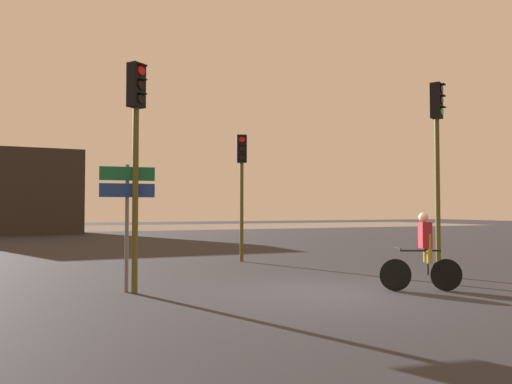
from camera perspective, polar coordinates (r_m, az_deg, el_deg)
ground_plane at (r=10.21m, az=8.79°, el=-11.45°), size 120.00×120.00×0.00m
water_strip at (r=47.91m, az=-17.04°, el=-3.95°), size 80.00×16.00×0.01m
distant_building at (r=37.64m, az=-26.16°, el=0.01°), size 9.14×4.00×5.77m
traffic_light_near_right at (r=13.53m, az=20.00°, el=5.32°), size 0.40×0.42×4.90m
traffic_light_center at (r=16.21m, az=-1.65°, el=2.20°), size 0.38×0.40×4.11m
traffic_light_near_left at (r=10.45m, az=-13.55°, el=6.53°), size 0.40×0.42×4.65m
direction_sign_post at (r=10.50m, az=-14.52°, el=-1.32°), size 1.10×0.17×2.60m
cyclist at (r=10.93m, az=18.60°, el=-6.42°), size 1.58×0.76×1.62m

